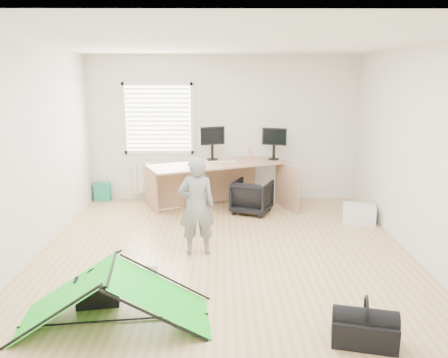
{
  "coord_description": "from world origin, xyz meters",
  "views": [
    {
      "loc": [
        -0.04,
        -5.39,
        2.33
      ],
      "look_at": [
        0.0,
        0.4,
        0.95
      ],
      "focal_mm": 35.0,
      "sensor_mm": 36.0,
      "label": 1
    }
  ],
  "objects_px": {
    "filing_cabinet": "(197,187)",
    "monitor_left": "(212,148)",
    "storage_crate": "(359,214)",
    "person": "(197,206)",
    "duffel_bag": "(364,332)",
    "thermos": "(250,153)",
    "monitor_right": "(274,148)",
    "kite": "(114,295)",
    "laptop_bag": "(97,292)",
    "office_chair": "(252,197)",
    "desk": "(219,186)"
  },
  "relations": [
    {
      "from": "filing_cabinet",
      "to": "monitor_left",
      "type": "bearing_deg",
      "value": 16.97
    },
    {
      "from": "monitor_left",
      "to": "storage_crate",
      "type": "distance_m",
      "value": 2.77
    },
    {
      "from": "person",
      "to": "duffel_bag",
      "type": "distance_m",
      "value": 2.65
    },
    {
      "from": "person",
      "to": "storage_crate",
      "type": "distance_m",
      "value": 2.89
    },
    {
      "from": "thermos",
      "to": "storage_crate",
      "type": "height_order",
      "value": "thermos"
    },
    {
      "from": "monitor_left",
      "to": "duffel_bag",
      "type": "relative_size",
      "value": 0.83
    },
    {
      "from": "monitor_right",
      "to": "storage_crate",
      "type": "relative_size",
      "value": 0.87
    },
    {
      "from": "monitor_left",
      "to": "duffel_bag",
      "type": "xyz_separation_m",
      "value": [
        1.42,
        -4.36,
        -0.93
      ]
    },
    {
      "from": "thermos",
      "to": "filing_cabinet",
      "type": "bearing_deg",
      "value": -178.89
    },
    {
      "from": "filing_cabinet",
      "to": "duffel_bag",
      "type": "relative_size",
      "value": 1.15
    },
    {
      "from": "filing_cabinet",
      "to": "kite",
      "type": "relative_size",
      "value": 0.35
    },
    {
      "from": "person",
      "to": "duffel_bag",
      "type": "xyz_separation_m",
      "value": [
        1.58,
        -2.05,
        -0.54
      ]
    },
    {
      "from": "duffel_bag",
      "to": "storage_crate",
      "type": "bearing_deg",
      "value": 87.13
    },
    {
      "from": "monitor_right",
      "to": "duffel_bag",
      "type": "distance_m",
      "value": 4.5
    },
    {
      "from": "kite",
      "to": "monitor_right",
      "type": "bearing_deg",
      "value": 56.47
    },
    {
      "from": "storage_crate",
      "to": "kite",
      "type": "bearing_deg",
      "value": -138.13
    },
    {
      "from": "thermos",
      "to": "person",
      "type": "distance_m",
      "value": 2.52
    },
    {
      "from": "monitor_right",
      "to": "laptop_bag",
      "type": "bearing_deg",
      "value": -101.23
    },
    {
      "from": "monitor_right",
      "to": "office_chair",
      "type": "xyz_separation_m",
      "value": [
        -0.43,
        -0.57,
        -0.76
      ]
    },
    {
      "from": "office_chair",
      "to": "duffel_bag",
      "type": "height_order",
      "value": "office_chair"
    },
    {
      "from": "monitor_right",
      "to": "office_chair",
      "type": "bearing_deg",
      "value": -107.19
    },
    {
      "from": "desk",
      "to": "person",
      "type": "relative_size",
      "value": 1.85
    },
    {
      "from": "monitor_left",
      "to": "person",
      "type": "height_order",
      "value": "person"
    },
    {
      "from": "desk",
      "to": "kite",
      "type": "distance_m",
      "value": 3.81
    },
    {
      "from": "monitor_right",
      "to": "storage_crate",
      "type": "xyz_separation_m",
      "value": [
        1.27,
        -1.09,
        -0.9
      ]
    },
    {
      "from": "filing_cabinet",
      "to": "storage_crate",
      "type": "height_order",
      "value": "filing_cabinet"
    },
    {
      "from": "office_chair",
      "to": "storage_crate",
      "type": "distance_m",
      "value": 1.79
    },
    {
      "from": "person",
      "to": "storage_crate",
      "type": "height_order",
      "value": "person"
    },
    {
      "from": "desk",
      "to": "filing_cabinet",
      "type": "xyz_separation_m",
      "value": [
        -0.41,
        0.34,
        -0.1
      ]
    },
    {
      "from": "desk",
      "to": "monitor_left",
      "type": "xyz_separation_m",
      "value": [
        -0.12,
        0.31,
        0.64
      ]
    },
    {
      "from": "monitor_left",
      "to": "filing_cabinet",
      "type": "bearing_deg",
      "value": 152.15
    },
    {
      "from": "filing_cabinet",
      "to": "duffel_bag",
      "type": "distance_m",
      "value": 4.72
    },
    {
      "from": "duffel_bag",
      "to": "monitor_left",
      "type": "bearing_deg",
      "value": 121.56
    },
    {
      "from": "kite",
      "to": "laptop_bag",
      "type": "height_order",
      "value": "kite"
    },
    {
      "from": "monitor_left",
      "to": "laptop_bag",
      "type": "distance_m",
      "value": 3.97
    },
    {
      "from": "monitor_left",
      "to": "storage_crate",
      "type": "relative_size",
      "value": 0.91
    },
    {
      "from": "thermos",
      "to": "person",
      "type": "bearing_deg",
      "value": -109.69
    },
    {
      "from": "monitor_left",
      "to": "kite",
      "type": "bearing_deg",
      "value": -124.88
    },
    {
      "from": "monitor_right",
      "to": "office_chair",
      "type": "height_order",
      "value": "monitor_right"
    },
    {
      "from": "person",
      "to": "laptop_bag",
      "type": "height_order",
      "value": "person"
    },
    {
      "from": "monitor_right",
      "to": "office_chair",
      "type": "relative_size",
      "value": 0.7
    },
    {
      "from": "monitor_left",
      "to": "storage_crate",
      "type": "height_order",
      "value": "monitor_left"
    },
    {
      "from": "duffel_bag",
      "to": "laptop_bag",
      "type": "bearing_deg",
      "value": 178.85
    },
    {
      "from": "storage_crate",
      "to": "thermos",
      "type": "bearing_deg",
      "value": 147.05
    },
    {
      "from": "office_chair",
      "to": "duffel_bag",
      "type": "xyz_separation_m",
      "value": [
        0.73,
        -3.83,
        -0.17
      ]
    },
    {
      "from": "thermos",
      "to": "person",
      "type": "height_order",
      "value": "person"
    },
    {
      "from": "thermos",
      "to": "storage_crate",
      "type": "relative_size",
      "value": 0.44
    },
    {
      "from": "office_chair",
      "to": "person",
      "type": "relative_size",
      "value": 0.48
    },
    {
      "from": "monitor_right",
      "to": "thermos",
      "type": "relative_size",
      "value": 1.96
    },
    {
      "from": "thermos",
      "to": "office_chair",
      "type": "xyz_separation_m",
      "value": [
        0.01,
        -0.59,
        -0.66
      ]
    }
  ]
}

